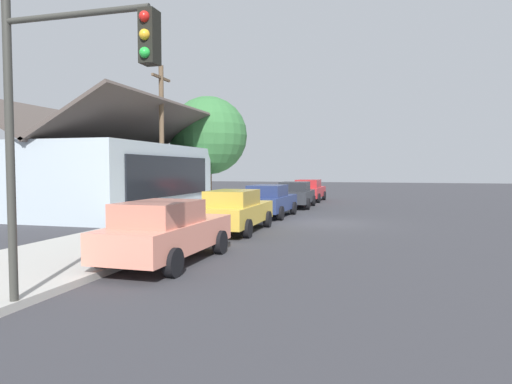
{
  "coord_description": "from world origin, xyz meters",
  "views": [
    {
      "loc": [
        -19.75,
        -2.34,
        2.39
      ],
      "look_at": [
        0.49,
        3.22,
        1.3
      ],
      "focal_mm": 31.62,
      "sensor_mm": 36.0,
      "label": 1
    }
  ],
  "objects_px": {
    "car_charcoal": "(296,194)",
    "car_mustard": "(236,210)",
    "shade_tree": "(208,136)",
    "fire_hydrant_red": "(211,216)",
    "car_navy": "(269,200)",
    "car_coral": "(166,231)",
    "car_cherry": "(309,190)",
    "traffic_light_main": "(63,100)",
    "utility_pole_wooden": "(162,138)"
  },
  "relations": [
    {
      "from": "car_charcoal",
      "to": "car_mustard",
      "type": "bearing_deg",
      "value": 177.12
    },
    {
      "from": "shade_tree",
      "to": "fire_hydrant_red",
      "type": "bearing_deg",
      "value": -158.16
    },
    {
      "from": "car_navy",
      "to": "fire_hydrant_red",
      "type": "distance_m",
      "value": 4.82
    },
    {
      "from": "car_coral",
      "to": "car_cherry",
      "type": "xyz_separation_m",
      "value": [
        22.44,
        -0.22,
        0.0
      ]
    },
    {
      "from": "shade_tree",
      "to": "traffic_light_main",
      "type": "height_order",
      "value": "shade_tree"
    },
    {
      "from": "car_navy",
      "to": "traffic_light_main",
      "type": "bearing_deg",
      "value": -176.66
    },
    {
      "from": "shade_tree",
      "to": "fire_hydrant_red",
      "type": "distance_m",
      "value": 13.19
    },
    {
      "from": "car_coral",
      "to": "car_mustard",
      "type": "xyz_separation_m",
      "value": [
        5.85,
        0.06,
        0.0
      ]
    },
    {
      "from": "car_cherry",
      "to": "fire_hydrant_red",
      "type": "relative_size",
      "value": 6.78
    },
    {
      "from": "car_navy",
      "to": "fire_hydrant_red",
      "type": "bearing_deg",
      "value": 166.3
    },
    {
      "from": "car_navy",
      "to": "car_cherry",
      "type": "relative_size",
      "value": 0.93
    },
    {
      "from": "car_coral",
      "to": "car_charcoal",
      "type": "xyz_separation_m",
      "value": [
        16.93,
        -0.22,
        0.0
      ]
    },
    {
      "from": "utility_pole_wooden",
      "to": "fire_hydrant_red",
      "type": "distance_m",
      "value": 6.38
    },
    {
      "from": "traffic_light_main",
      "to": "car_mustard",
      "type": "bearing_deg",
      "value": 2.03
    },
    {
      "from": "car_coral",
      "to": "car_charcoal",
      "type": "distance_m",
      "value": 16.93
    },
    {
      "from": "car_mustard",
      "to": "traffic_light_main",
      "type": "xyz_separation_m",
      "value": [
        -9.99,
        -0.35,
        2.68
      ]
    },
    {
      "from": "fire_hydrant_red",
      "to": "shade_tree",
      "type": "bearing_deg",
      "value": 21.84
    },
    {
      "from": "car_mustard",
      "to": "car_cherry",
      "type": "bearing_deg",
      "value": -1.37
    },
    {
      "from": "car_navy",
      "to": "car_coral",
      "type": "bearing_deg",
      "value": -177.66
    },
    {
      "from": "car_mustard",
      "to": "utility_pole_wooden",
      "type": "relative_size",
      "value": 0.65
    },
    {
      "from": "car_navy",
      "to": "shade_tree",
      "type": "xyz_separation_m",
      "value": [
        7.01,
        5.96,
        3.79
      ]
    },
    {
      "from": "car_charcoal",
      "to": "fire_hydrant_red",
      "type": "relative_size",
      "value": 6.37
    },
    {
      "from": "car_charcoal",
      "to": "car_cherry",
      "type": "xyz_separation_m",
      "value": [
        5.51,
        0.0,
        0.0
      ]
    },
    {
      "from": "car_cherry",
      "to": "fire_hydrant_red",
      "type": "bearing_deg",
      "value": 175.0
    },
    {
      "from": "car_coral",
      "to": "car_navy",
      "type": "height_order",
      "value": "same"
    },
    {
      "from": "shade_tree",
      "to": "fire_hydrant_red",
      "type": "relative_size",
      "value": 10.2
    },
    {
      "from": "car_navy",
      "to": "car_charcoal",
      "type": "bearing_deg",
      "value": -0.89
    },
    {
      "from": "car_cherry",
      "to": "fire_hydrant_red",
      "type": "xyz_separation_m",
      "value": [
        -15.77,
        1.58,
        -0.32
      ]
    },
    {
      "from": "car_charcoal",
      "to": "shade_tree",
      "type": "bearing_deg",
      "value": 76.12
    },
    {
      "from": "car_charcoal",
      "to": "shade_tree",
      "type": "xyz_separation_m",
      "value": [
        1.38,
        6.25,
        3.79
      ]
    },
    {
      "from": "car_cherry",
      "to": "utility_pole_wooden",
      "type": "xyz_separation_m",
      "value": [
        -12.17,
        5.58,
        3.11
      ]
    },
    {
      "from": "utility_pole_wooden",
      "to": "fire_hydrant_red",
      "type": "height_order",
      "value": "utility_pole_wooden"
    },
    {
      "from": "shade_tree",
      "to": "traffic_light_main",
      "type": "relative_size",
      "value": 1.39
    },
    {
      "from": "car_coral",
      "to": "utility_pole_wooden",
      "type": "xyz_separation_m",
      "value": [
        10.27,
        5.37,
        3.11
      ]
    },
    {
      "from": "utility_pole_wooden",
      "to": "car_mustard",
      "type": "bearing_deg",
      "value": -129.82
    },
    {
      "from": "car_mustard",
      "to": "traffic_light_main",
      "type": "height_order",
      "value": "traffic_light_main"
    },
    {
      "from": "car_mustard",
      "to": "car_charcoal",
      "type": "xyz_separation_m",
      "value": [
        11.08,
        -0.28,
        -0.0
      ]
    },
    {
      "from": "car_mustard",
      "to": "car_cherry",
      "type": "xyz_separation_m",
      "value": [
        16.59,
        -0.28,
        0.0
      ]
    },
    {
      "from": "shade_tree",
      "to": "utility_pole_wooden",
      "type": "xyz_separation_m",
      "value": [
        -8.04,
        -0.66,
        -0.68
      ]
    },
    {
      "from": "car_navy",
      "to": "utility_pole_wooden",
      "type": "bearing_deg",
      "value": 102.98
    },
    {
      "from": "car_mustard",
      "to": "car_navy",
      "type": "distance_m",
      "value": 5.45
    },
    {
      "from": "car_coral",
      "to": "shade_tree",
      "type": "xyz_separation_m",
      "value": [
        18.31,
        6.03,
        3.79
      ]
    },
    {
      "from": "car_navy",
      "to": "traffic_light_main",
      "type": "height_order",
      "value": "traffic_light_main"
    },
    {
      "from": "car_coral",
      "to": "fire_hydrant_red",
      "type": "distance_m",
      "value": 6.82
    },
    {
      "from": "car_coral",
      "to": "car_charcoal",
      "type": "height_order",
      "value": "same"
    },
    {
      "from": "shade_tree",
      "to": "fire_hydrant_red",
      "type": "height_order",
      "value": "shade_tree"
    },
    {
      "from": "car_cherry",
      "to": "shade_tree",
      "type": "xyz_separation_m",
      "value": [
        -4.13,
        6.25,
        3.79
      ]
    },
    {
      "from": "shade_tree",
      "to": "car_coral",
      "type": "bearing_deg",
      "value": -161.77
    },
    {
      "from": "car_navy",
      "to": "traffic_light_main",
      "type": "distance_m",
      "value": 15.68
    },
    {
      "from": "car_coral",
      "to": "car_mustard",
      "type": "relative_size",
      "value": 0.96
    }
  ]
}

